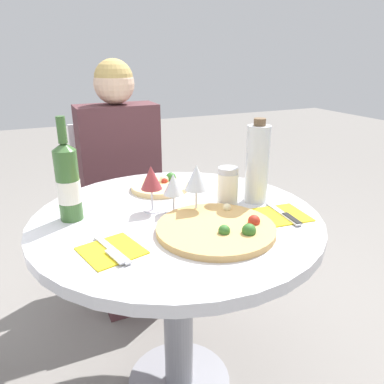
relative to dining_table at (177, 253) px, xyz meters
name	(u,v)px	position (x,y,z in m)	size (l,w,h in m)	color
ground_plane	(179,383)	(0.00, 0.00, -0.59)	(12.00, 12.00, 0.00)	gray
dining_table	(177,253)	(0.00, 0.00, 0.00)	(0.94, 0.94, 0.73)	gray
chair_behind_diner	(120,207)	(0.00, 0.83, -0.15)	(0.42, 0.42, 0.88)	silver
seated_diner	(126,198)	(0.00, 0.69, -0.05)	(0.39, 0.40, 1.21)	#512D33
pizza_large	(217,228)	(0.06, -0.17, 0.15)	(0.36, 0.36, 0.05)	tan
pizza_small_far	(161,186)	(0.04, 0.26, 0.16)	(0.23, 0.23, 0.05)	#E5C17F
wine_bottle	(68,182)	(-0.32, 0.11, 0.27)	(0.07, 0.07, 0.33)	#38602D
tall_carafe	(257,163)	(0.30, 0.00, 0.28)	(0.08, 0.08, 0.30)	silver
sugar_shaker	(228,186)	(0.20, 0.01, 0.21)	(0.07, 0.07, 0.14)	silver
wine_glass_front_right	(196,178)	(0.06, -0.02, 0.27)	(0.07, 0.07, 0.17)	silver
wine_glass_center	(174,185)	(0.00, 0.03, 0.24)	(0.07, 0.07, 0.13)	silver
wine_glass_back_left	(151,179)	(-0.06, 0.07, 0.26)	(0.07, 0.07, 0.16)	silver
place_setting_left	(112,251)	(-0.25, -0.15, 0.15)	(0.18, 0.19, 0.01)	yellow
place_setting_right	(283,215)	(0.32, -0.15, 0.15)	(0.16, 0.19, 0.01)	yellow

